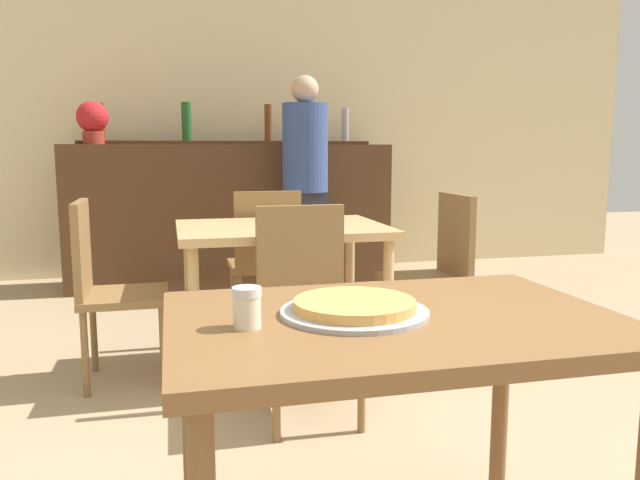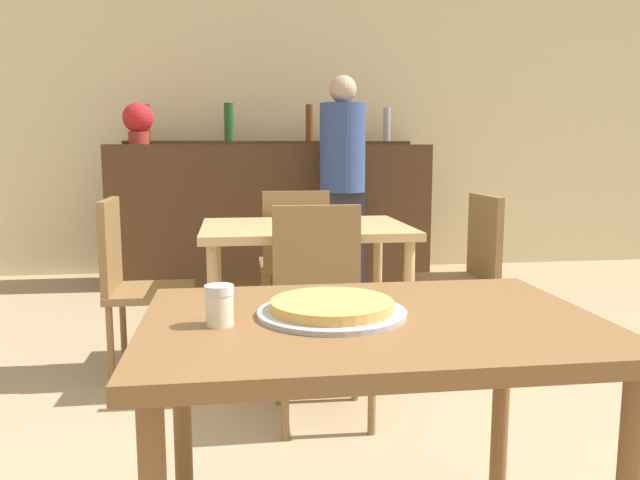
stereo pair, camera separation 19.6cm
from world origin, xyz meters
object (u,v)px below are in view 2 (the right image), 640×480
Objects in this scene: chair_far_side_front at (320,297)px; cheese_shaker at (219,305)px; pizza_tray at (332,308)px; chair_far_side_left at (133,277)px; chair_far_side_right at (465,267)px; chair_far_side_back at (295,254)px; person_standing at (342,178)px; potted_plant at (138,121)px.

cheese_shaker is (-0.38, -1.17, 0.28)m from chair_far_side_front.
chair_far_side_front is at bearing 83.53° from pizza_tray.
chair_far_side_front is 1.00× the size of chair_far_side_left.
chair_far_side_front is at bearing -57.03° from chair_far_side_right.
pizza_tray is (-0.97, -1.67, 0.25)m from chair_far_side_right.
chair_far_side_right is 1.94m from pizza_tray.
chair_far_side_back reaches higher than cheese_shaker.
person_standing reaches higher than pizza_tray.
pizza_tray is at bearing -96.47° from chair_far_side_front.
chair_far_side_left is 1.68m from chair_far_side_right.
chair_far_side_right is at bearing 54.44° from cheese_shaker.
cheese_shaker is (-1.23, -1.71, 0.28)m from chair_far_side_right.
chair_far_side_right is 2.97m from potted_plant.
chair_far_side_left and chair_far_side_right have the same top height.
chair_far_side_front is 1.15m from pizza_tray.
chair_far_side_back is 0.53× the size of person_standing.
person_standing is at bearing 75.53° from cheese_shaker.
potted_plant is at bearing 6.69° from chair_far_side_left.
chair_far_side_back is 1.00× the size of chair_far_side_right.
cheese_shaker is 3.92m from potted_plant.
potted_plant is at bearing 112.33° from chair_far_side_front.
chair_far_side_front is 1.00× the size of chair_far_side_right.
person_standing is (0.46, 2.12, 0.39)m from chair_far_side_front.
chair_far_side_front is 1.09m from chair_far_side_back.
chair_far_side_left is at bearing -129.68° from person_standing.
pizza_tray is 3.87× the size of cheese_shaker.
chair_far_side_front is 2.66× the size of potted_plant.
pizza_tray is 0.21× the size of person_standing.
chair_far_side_left reaches higher than pizza_tray.
chair_far_side_right is (0.84, -0.55, 0.00)m from chair_far_side_back.
chair_far_side_back is at bearing -122.97° from chair_far_side_right.
pizza_tray is at bearing 10.83° from cheese_shaker.
potted_plant is (-1.55, 0.53, 0.44)m from person_standing.
person_standing reaches higher than chair_far_side_left.
chair_far_side_front and chair_far_side_right have the same top height.
person_standing is (1.30, 1.57, 0.39)m from chair_far_side_left.
chair_far_side_back is at bearing 80.34° from cheese_shaker.
potted_plant is (-1.09, 2.65, 0.83)m from chair_far_side_front.
pizza_tray is (-0.13, -1.12, 0.25)m from chair_far_side_front.
cheese_shaker is at bearing -169.17° from pizza_tray.
chair_far_side_right is at bearing -76.52° from person_standing.
chair_far_side_front is 1.26m from cheese_shaker.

